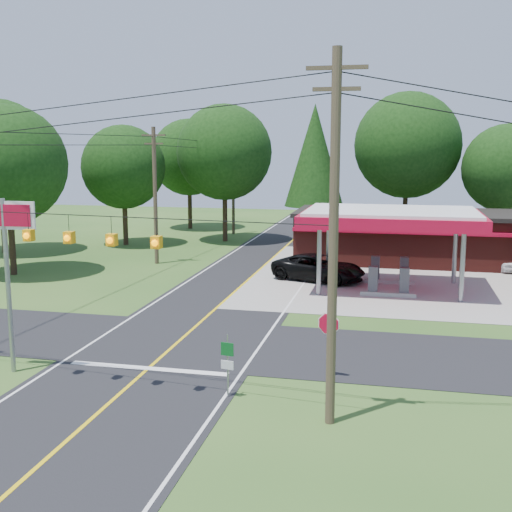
% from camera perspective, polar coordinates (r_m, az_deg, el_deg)
% --- Properties ---
extents(ground, '(120.00, 120.00, 0.00)m').
position_cam_1_polar(ground, '(29.15, -6.89, -7.59)').
color(ground, '#28511C').
rests_on(ground, ground).
extents(main_highway, '(8.00, 120.00, 0.02)m').
position_cam_1_polar(main_highway, '(29.14, -6.89, -7.58)').
color(main_highway, black).
rests_on(main_highway, ground).
extents(cross_road, '(70.00, 7.00, 0.02)m').
position_cam_1_polar(cross_road, '(29.14, -6.89, -7.57)').
color(cross_road, black).
rests_on(cross_road, ground).
extents(lane_center_yellow, '(0.15, 110.00, 0.00)m').
position_cam_1_polar(lane_center_yellow, '(29.14, -6.90, -7.55)').
color(lane_center_yellow, yellow).
rests_on(lane_center_yellow, main_highway).
extents(gas_canopy, '(10.60, 7.40, 4.88)m').
position_cam_1_polar(gas_canopy, '(39.45, 11.92, 3.18)').
color(gas_canopy, gray).
rests_on(gas_canopy, ground).
extents(convenience_store, '(16.40, 7.55, 3.80)m').
position_cam_1_polar(convenience_store, '(49.65, 13.13, 1.73)').
color(convenience_store, '#531C17').
rests_on(convenience_store, ground).
extents(utility_pole_near_right, '(1.80, 0.30, 11.50)m').
position_cam_1_polar(utility_pole_near_right, '(19.48, 6.90, 1.69)').
color(utility_pole_near_right, '#473828').
rests_on(utility_pole_near_right, ground).
extents(utility_pole_far_left, '(1.80, 0.30, 10.00)m').
position_cam_1_polar(utility_pole_far_left, '(47.61, -8.96, 5.51)').
color(utility_pole_far_left, '#473828').
rests_on(utility_pole_far_left, ground).
extents(utility_pole_north, '(0.30, 0.30, 9.50)m').
position_cam_1_polar(utility_pole_north, '(63.34, -2.04, 6.26)').
color(utility_pole_north, '#473828').
rests_on(utility_pole_north, ground).
extents(overhead_beacons, '(17.04, 2.04, 1.03)m').
position_cam_1_polar(overhead_beacons, '(22.83, -14.59, 3.28)').
color(overhead_beacons, black).
rests_on(overhead_beacons, ground).
extents(treeline_backdrop, '(70.27, 51.59, 13.30)m').
position_cam_1_polar(treeline_backdrop, '(50.94, 2.88, 8.47)').
color(treeline_backdrop, '#332316').
rests_on(treeline_backdrop, ground).
extents(suv_car, '(7.68, 7.68, 1.68)m').
position_cam_1_polar(suv_car, '(41.73, 5.59, -1.06)').
color(suv_car, black).
rests_on(suv_car, ground).
extents(sedan_car, '(4.39, 4.39, 1.32)m').
position_cam_1_polar(sedan_car, '(48.48, 21.38, -0.39)').
color(sedan_car, white).
rests_on(sedan_car, ground).
extents(big_stop_sign, '(2.51, 0.27, 6.74)m').
position_cam_1_polar(big_stop_sign, '(25.86, -21.40, 0.95)').
color(big_stop_sign, gray).
rests_on(big_stop_sign, ground).
extents(octagonal_stop_sign, '(0.86, 0.26, 2.55)m').
position_cam_1_polar(octagonal_stop_sign, '(24.27, 6.46, -6.47)').
color(octagonal_stop_sign, gray).
rests_on(octagonal_stop_sign, ground).
extents(route_sign_post, '(0.46, 0.12, 2.28)m').
position_cam_1_polar(route_sign_post, '(22.47, -2.56, -9.22)').
color(route_sign_post, gray).
rests_on(route_sign_post, ground).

